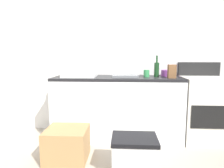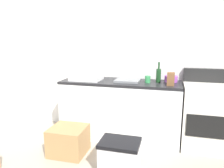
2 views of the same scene
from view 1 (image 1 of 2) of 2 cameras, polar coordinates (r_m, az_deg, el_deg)
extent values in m
cube|color=silver|center=(3.26, -3.65, 9.73)|extent=(5.00, 0.10, 2.60)
cube|color=silver|center=(2.98, 1.43, -6.98)|extent=(1.80, 0.60, 0.86)
cube|color=black|center=(2.90, 1.46, 1.66)|extent=(1.80, 0.60, 0.04)
cube|color=silver|center=(3.18, 24.15, -6.36)|extent=(0.60, 0.60, 0.90)
cube|color=black|center=(2.91, 26.24, -8.36)|extent=(0.52, 0.02, 0.30)
cube|color=black|center=(3.34, 23.12, 3.92)|extent=(0.60, 0.08, 0.20)
cube|color=white|center=(2.90, -9.12, 4.64)|extent=(0.46, 0.34, 0.27)
cube|color=slate|center=(2.89, 3.69, 2.33)|extent=(0.36, 0.32, 0.03)
cylinder|color=#193F1E|center=(2.97, 12.41, 3.95)|extent=(0.07, 0.07, 0.20)
cylinder|color=#193F1E|center=(2.96, 12.49, 6.85)|extent=(0.03, 0.03, 0.10)
cylinder|color=#338C4C|center=(2.89, 9.65, 2.93)|extent=(0.08, 0.08, 0.10)
cube|color=brown|center=(2.83, 16.44, 3.43)|extent=(0.10, 0.10, 0.18)
cylinder|color=purple|center=(3.10, 15.38, 2.99)|extent=(0.19, 0.19, 0.09)
cube|color=#A37A4C|center=(2.50, -12.50, -16.15)|extent=(0.47, 0.44, 0.37)
cube|color=silver|center=(2.22, 6.26, -19.65)|extent=(0.44, 0.34, 0.34)
cube|color=black|center=(2.14, 6.34, -15.12)|extent=(0.46, 0.36, 0.04)
camera|label=2|loc=(0.76, 121.13, 21.63)|focal=35.00mm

